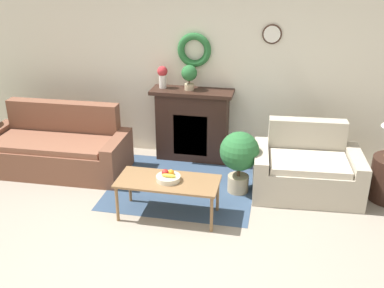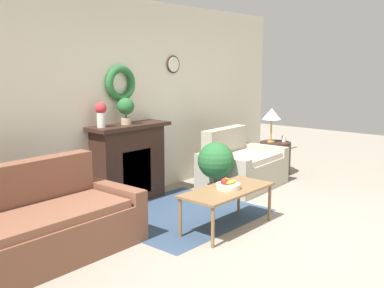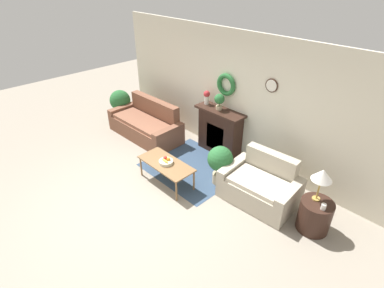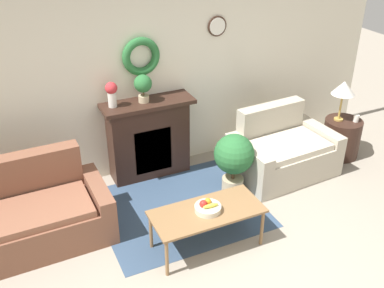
{
  "view_description": "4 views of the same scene",
  "coord_description": "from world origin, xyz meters",
  "px_view_note": "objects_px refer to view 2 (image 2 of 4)",
  "views": [
    {
      "loc": [
        1.09,
        -3.43,
        2.85
      ],
      "look_at": [
        0.11,
        1.37,
        0.73
      ],
      "focal_mm": 42.0,
      "sensor_mm": 36.0,
      "label": 1
    },
    {
      "loc": [
        -3.98,
        -1.97,
        1.83
      ],
      "look_at": [
        -0.07,
        1.44,
        0.91
      ],
      "focal_mm": 42.0,
      "sensor_mm": 36.0,
      "label": 2
    },
    {
      "loc": [
        3.67,
        -2.03,
        3.73
      ],
      "look_at": [
        0.22,
        1.32,
        0.84
      ],
      "focal_mm": 28.0,
      "sensor_mm": 36.0,
      "label": 3
    },
    {
      "loc": [
        -1.75,
        -2.36,
        3.27
      ],
      "look_at": [
        0.03,
        1.51,
        0.92
      ],
      "focal_mm": 42.0,
      "sensor_mm": 36.0,
      "label": 4
    }
  ],
  "objects_px": {
    "fruit_bowl": "(228,185)",
    "couch_left": "(38,228)",
    "vase_on_mantel_left": "(101,113)",
    "potted_plant_on_mantel": "(126,108)",
    "side_table_by_loveseat": "(275,158)",
    "table_lamp": "(272,115)",
    "fireplace": "(129,163)",
    "potted_plant_floor_by_loveseat": "(216,164)",
    "mug": "(284,139)",
    "loveseat_right": "(241,167)",
    "coffee_table": "(227,192)"
  },
  "relations": [
    {
      "from": "fruit_bowl",
      "to": "couch_left",
      "type": "bearing_deg",
      "value": 154.36
    },
    {
      "from": "vase_on_mantel_left",
      "to": "potted_plant_on_mantel",
      "type": "distance_m",
      "value": 0.39
    },
    {
      "from": "side_table_by_loveseat",
      "to": "table_lamp",
      "type": "distance_m",
      "value": 0.74
    },
    {
      "from": "side_table_by_loveseat",
      "to": "fireplace",
      "type": "bearing_deg",
      "value": 165.51
    },
    {
      "from": "potted_plant_on_mantel",
      "to": "potted_plant_floor_by_loveseat",
      "type": "bearing_deg",
      "value": -46.39
    },
    {
      "from": "couch_left",
      "to": "mug",
      "type": "bearing_deg",
      "value": -1.76
    },
    {
      "from": "fireplace",
      "to": "potted_plant_on_mantel",
      "type": "xyz_separation_m",
      "value": [
        -0.04,
        -0.01,
        0.74
      ]
    },
    {
      "from": "fruit_bowl",
      "to": "side_table_by_loveseat",
      "type": "height_order",
      "value": "fruit_bowl"
    },
    {
      "from": "couch_left",
      "to": "table_lamp",
      "type": "xyz_separation_m",
      "value": [
        4.34,
        0.1,
        0.71
      ]
    },
    {
      "from": "side_table_by_loveseat",
      "to": "potted_plant_on_mantel",
      "type": "bearing_deg",
      "value": 166.02
    },
    {
      "from": "fireplace",
      "to": "fruit_bowl",
      "type": "xyz_separation_m",
      "value": [
        0.05,
        -1.61,
        -0.03
      ]
    },
    {
      "from": "side_table_by_loveseat",
      "to": "vase_on_mantel_left",
      "type": "bearing_deg",
      "value": 167.37
    },
    {
      "from": "fruit_bowl",
      "to": "side_table_by_loveseat",
      "type": "relative_size",
      "value": 0.5
    },
    {
      "from": "couch_left",
      "to": "side_table_by_loveseat",
      "type": "bearing_deg",
      "value": -0.59
    },
    {
      "from": "loveseat_right",
      "to": "potted_plant_floor_by_loveseat",
      "type": "height_order",
      "value": "loveseat_right"
    },
    {
      "from": "coffee_table",
      "to": "potted_plant_on_mantel",
      "type": "distance_m",
      "value": 1.81
    },
    {
      "from": "coffee_table",
      "to": "loveseat_right",
      "type": "bearing_deg",
      "value": 29.96
    },
    {
      "from": "side_table_by_loveseat",
      "to": "potted_plant_on_mantel",
      "type": "distance_m",
      "value": 2.93
    },
    {
      "from": "coffee_table",
      "to": "mug",
      "type": "height_order",
      "value": "mug"
    },
    {
      "from": "coffee_table",
      "to": "mug",
      "type": "distance_m",
      "value": 2.84
    },
    {
      "from": "fireplace",
      "to": "fruit_bowl",
      "type": "height_order",
      "value": "fireplace"
    },
    {
      "from": "vase_on_mantel_left",
      "to": "fireplace",
      "type": "bearing_deg",
      "value": -0.74
    },
    {
      "from": "table_lamp",
      "to": "potted_plant_on_mantel",
      "type": "bearing_deg",
      "value": 166.76
    },
    {
      "from": "couch_left",
      "to": "fireplace",
      "type": "bearing_deg",
      "value": 21.16
    },
    {
      "from": "fruit_bowl",
      "to": "potted_plant_on_mantel",
      "type": "xyz_separation_m",
      "value": [
        -0.09,
        1.59,
        0.77
      ]
    },
    {
      "from": "loveseat_right",
      "to": "coffee_table",
      "type": "bearing_deg",
      "value": -153.79
    },
    {
      "from": "table_lamp",
      "to": "vase_on_mantel_left",
      "type": "height_order",
      "value": "vase_on_mantel_left"
    },
    {
      "from": "loveseat_right",
      "to": "side_table_by_loveseat",
      "type": "bearing_deg",
      "value": -2.49
    },
    {
      "from": "mug",
      "to": "vase_on_mantel_left",
      "type": "distance_m",
      "value": 3.34
    },
    {
      "from": "coffee_table",
      "to": "table_lamp",
      "type": "height_order",
      "value": "table_lamp"
    },
    {
      "from": "vase_on_mantel_left",
      "to": "coffee_table",
      "type": "bearing_deg",
      "value": -73.61
    },
    {
      "from": "loveseat_right",
      "to": "potted_plant_floor_by_loveseat",
      "type": "bearing_deg",
      "value": -172.54
    },
    {
      "from": "couch_left",
      "to": "fruit_bowl",
      "type": "height_order",
      "value": "couch_left"
    },
    {
      "from": "fireplace",
      "to": "couch_left",
      "type": "bearing_deg",
      "value": -157.59
    },
    {
      "from": "loveseat_right",
      "to": "table_lamp",
      "type": "bearing_deg",
      "value": 0.67
    },
    {
      "from": "loveseat_right",
      "to": "coffee_table",
      "type": "height_order",
      "value": "loveseat_right"
    },
    {
      "from": "couch_left",
      "to": "table_lamp",
      "type": "relative_size",
      "value": 3.47
    },
    {
      "from": "loveseat_right",
      "to": "fruit_bowl",
      "type": "bearing_deg",
      "value": -153.73
    },
    {
      "from": "mug",
      "to": "potted_plant_on_mantel",
      "type": "xyz_separation_m",
      "value": [
        -2.79,
        0.76,
        0.67
      ]
    },
    {
      "from": "fruit_bowl",
      "to": "vase_on_mantel_left",
      "type": "xyz_separation_m",
      "value": [
        -0.48,
        1.61,
        0.73
      ]
    },
    {
      "from": "potted_plant_on_mantel",
      "to": "mug",
      "type": "bearing_deg",
      "value": -15.16
    },
    {
      "from": "potted_plant_on_mantel",
      "to": "potted_plant_floor_by_loveseat",
      "type": "distance_m",
      "value": 1.4
    },
    {
      "from": "couch_left",
      "to": "loveseat_right",
      "type": "relative_size",
      "value": 1.44
    },
    {
      "from": "coffee_table",
      "to": "potted_plant_on_mantel",
      "type": "bearing_deg",
      "value": 93.11
    },
    {
      "from": "loveseat_right",
      "to": "coffee_table",
      "type": "xyz_separation_m",
      "value": [
        -1.56,
        -0.9,
        0.12
      ]
    },
    {
      "from": "coffee_table",
      "to": "table_lamp",
      "type": "xyz_separation_m",
      "value": [
        2.53,
        0.98,
        0.59
      ]
    },
    {
      "from": "coffee_table",
      "to": "vase_on_mantel_left",
      "type": "bearing_deg",
      "value": 106.39
    },
    {
      "from": "fruit_bowl",
      "to": "potted_plant_on_mantel",
      "type": "distance_m",
      "value": 1.77
    },
    {
      "from": "potted_plant_floor_by_loveseat",
      "to": "fruit_bowl",
      "type": "bearing_deg",
      "value": -134.52
    },
    {
      "from": "mug",
      "to": "side_table_by_loveseat",
      "type": "bearing_deg",
      "value": 142.13
    }
  ]
}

